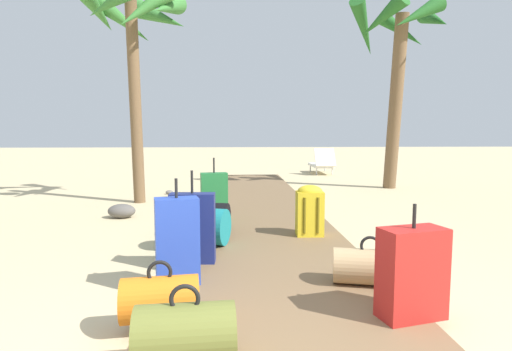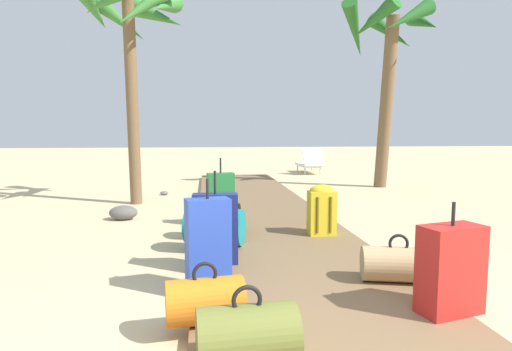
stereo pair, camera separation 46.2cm
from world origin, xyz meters
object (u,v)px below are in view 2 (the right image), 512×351
object	(u,v)px
duffel_bag_teal	(215,226)
duffel_bag_orange	(205,301)
lounge_chair	(310,163)
suitcase_navy	(215,229)
palm_tree_far_right	(389,47)
duffel_bag_tan	(398,264)
duffel_bag_black	(216,218)
suitcase_blue	(208,242)
palm_tree_far_left	(132,22)
backpack_yellow	(322,208)
suitcase_green	(221,197)
suitcase_red	(451,269)
duffel_bag_olive	(247,335)

from	to	relation	value
duffel_bag_teal	duffel_bag_orange	bearing A→B (deg)	-93.16
lounge_chair	suitcase_navy	bearing A→B (deg)	-109.45
palm_tree_far_right	lounge_chair	size ratio (longest dim) A/B	2.82
suitcase_navy	duffel_bag_tan	bearing A→B (deg)	-24.15
duffel_bag_black	suitcase_blue	bearing A→B (deg)	-93.57
suitcase_blue	duffel_bag_black	world-z (taller)	suitcase_blue
duffel_bag_tan	lounge_chair	world-z (taller)	lounge_chair
palm_tree_far_left	duffel_bag_tan	bearing A→B (deg)	-57.95
backpack_yellow	suitcase_green	bearing A→B (deg)	140.59
suitcase_red	duffel_bag_black	size ratio (longest dim) A/B	1.22
suitcase_green	suitcase_navy	xyz separation A→B (m)	(-0.12, -1.93, -0.00)
suitcase_red	suitcase_blue	xyz separation A→B (m)	(-1.63, 0.72, 0.05)
palm_tree_far_right	suitcase_navy	bearing A→B (deg)	-126.95
palm_tree_far_right	lounge_chair	bearing A→B (deg)	104.22
suitcase_blue	lounge_chair	distance (m)	10.10
duffel_bag_olive	duffel_bag_teal	bearing A→B (deg)	92.75
duffel_bag_olive	lounge_chair	bearing A→B (deg)	74.15
suitcase_green	palm_tree_far_right	xyz separation A→B (m)	(3.97, 3.51, 2.82)
duffel_bag_teal	duffel_bag_black	bearing A→B (deg)	86.76
suitcase_blue	backpack_yellow	size ratio (longest dim) A/B	1.42
suitcase_navy	palm_tree_far_right	xyz separation A→B (m)	(4.09, 5.43, 2.82)
suitcase_navy	palm_tree_far_left	size ratio (longest dim) A/B	0.22
duffel_bag_orange	suitcase_navy	size ratio (longest dim) A/B	0.61
suitcase_blue	duffel_bag_orange	distance (m)	0.71
duffel_bag_olive	suitcase_red	bearing A→B (deg)	18.40
duffel_bag_tan	palm_tree_far_right	xyz separation A→B (m)	(2.60, 6.10, 3.00)
palm_tree_far_left	duffel_bag_orange	bearing A→B (deg)	-76.39
duffel_bag_black	palm_tree_far_left	bearing A→B (deg)	117.65
duffel_bag_olive	palm_tree_far_right	bearing A→B (deg)	61.14
suitcase_navy	backpack_yellow	world-z (taller)	suitcase_navy
duffel_bag_teal	lounge_chair	size ratio (longest dim) A/B	0.47
palm_tree_far_left	lounge_chair	size ratio (longest dim) A/B	2.56
suitcase_green	lounge_chair	size ratio (longest dim) A/B	0.57
lounge_chair	duffel_bag_orange	bearing A→B (deg)	-107.74
suitcase_navy	duffel_bag_teal	xyz separation A→B (m)	(0.01, 0.66, -0.13)
duffel_bag_tan	duffel_bag_teal	distance (m)	1.99
duffel_bag_tan	suitcase_navy	distance (m)	1.64
duffel_bag_tan	suitcase_navy	bearing A→B (deg)	155.85
suitcase_blue	backpack_yellow	distance (m)	2.04
duffel_bag_olive	lounge_chair	world-z (taller)	lounge_chair
suitcase_red	suitcase_navy	xyz separation A→B (m)	(-1.56, 1.28, 0.03)
duffel_bag_orange	duffel_bag_teal	xyz separation A→B (m)	(0.10, 1.90, 0.05)
duffel_bag_olive	palm_tree_far_right	world-z (taller)	palm_tree_far_right
suitcase_red	duffel_bag_olive	distance (m)	1.52
palm_tree_far_left	suitcase_green	bearing A→B (deg)	-52.71
suitcase_navy	duffel_bag_teal	distance (m)	0.67
duffel_bag_orange	duffel_bag_olive	xyz separation A→B (m)	(0.22, -0.52, 0.02)
suitcase_blue	palm_tree_far_left	distance (m)	5.33
suitcase_green	backpack_yellow	bearing A→B (deg)	-39.41
suitcase_green	suitcase_navy	world-z (taller)	suitcase_navy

